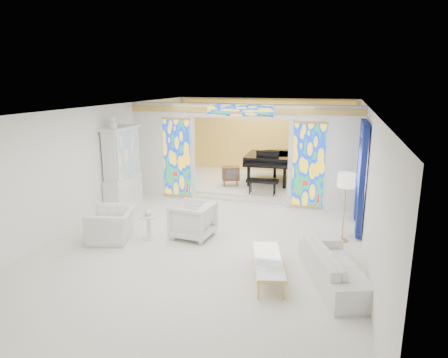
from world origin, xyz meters
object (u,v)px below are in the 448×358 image
(armchair_left, at_px, (112,224))
(grand_piano, at_px, (274,159))
(coffee_table, at_px, (268,261))
(china_cabinet, at_px, (122,168))
(sofa, at_px, (337,266))
(armchair_right, at_px, (193,220))
(tv_console, at_px, (231,174))

(armchair_left, height_order, grand_piano, grand_piano)
(armchair_left, xyz_separation_m, coffee_table, (3.86, -0.85, -0.02))
(china_cabinet, xyz_separation_m, sofa, (6.17, -3.02, -0.84))
(armchair_right, bearing_deg, sofa, 74.25)
(armchair_right, xyz_separation_m, coffee_table, (2.09, -1.51, -0.08))
(china_cabinet, height_order, armchair_right, china_cabinet)
(armchair_left, xyz_separation_m, sofa, (5.12, -0.68, -0.04))
(armchair_left, height_order, sofa, armchair_left)
(china_cabinet, distance_m, sofa, 6.92)
(sofa, distance_m, tv_console, 6.63)
(coffee_table, relative_size, tv_console, 2.65)
(sofa, relative_size, tv_console, 3.41)
(tv_console, bearing_deg, coffee_table, -90.15)
(armchair_left, relative_size, grand_piano, 0.37)
(armchair_right, height_order, tv_console, armchair_right)
(sofa, distance_m, coffee_table, 1.28)
(armchair_left, bearing_deg, tv_console, 145.90)
(armchair_right, relative_size, sofa, 0.41)
(china_cabinet, relative_size, sofa, 1.20)
(coffee_table, bearing_deg, grand_piano, 98.44)
(coffee_table, bearing_deg, sofa, 7.65)
(armchair_right, height_order, grand_piano, grand_piano)
(coffee_table, height_order, grand_piano, grand_piano)
(china_cabinet, relative_size, coffee_table, 1.54)
(china_cabinet, height_order, tv_console, china_cabinet)
(armchair_right, xyz_separation_m, tv_console, (-0.22, 4.24, 0.18))
(sofa, distance_m, grand_piano, 7.01)
(coffee_table, xyz_separation_m, tv_console, (-2.31, 5.75, 0.26))
(china_cabinet, distance_m, armchair_left, 2.69)
(armchair_left, bearing_deg, china_cabinet, -172.55)
(armchair_right, bearing_deg, armchair_left, -63.36)
(armchair_right, distance_m, coffee_table, 2.58)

